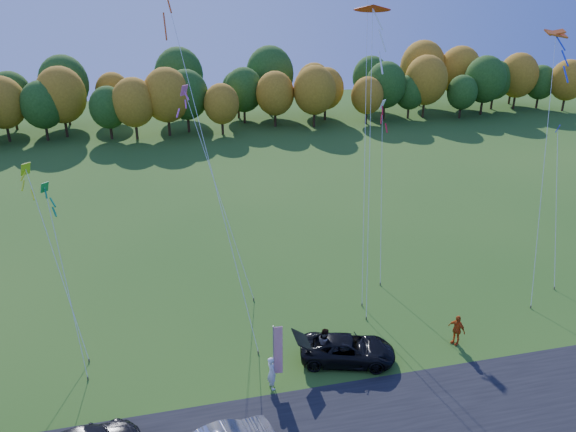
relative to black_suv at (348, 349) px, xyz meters
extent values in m
plane|color=#214D14|center=(-2.22, -0.78, -0.74)|extent=(160.00, 160.00, 0.00)
cube|color=black|center=(-2.22, -4.78, -0.74)|extent=(90.00, 6.00, 0.01)
imported|color=black|center=(0.00, 0.00, 0.00)|extent=(5.84, 3.91, 1.49)
imported|color=silver|center=(-4.65, -1.26, 0.23)|extent=(0.61, 0.80, 1.94)
imported|color=gray|center=(-1.19, 0.53, 0.23)|extent=(0.82, 1.01, 1.95)
imported|color=#C44D12|center=(6.78, 0.06, 0.21)|extent=(0.93, 1.21, 1.91)
cylinder|color=#999999|center=(-4.53, -1.22, 1.18)|extent=(0.06, 0.06, 3.85)
cube|color=red|center=(-4.29, -1.23, 1.56)|extent=(0.48, 0.06, 2.88)
cube|color=navy|center=(-4.29, -1.20, 2.63)|extent=(0.48, 0.05, 0.75)
cylinder|color=#4C3F33|center=(-4.82, 1.75, -0.64)|extent=(0.08, 0.08, 0.20)
cylinder|color=#4C3F33|center=(2.83, 5.21, -0.64)|extent=(0.08, 0.08, 0.20)
cylinder|color=#4C3F33|center=(2.53, 3.64, -0.64)|extent=(0.08, 0.08, 0.20)
cone|color=red|center=(5.21, 12.34, 17.54)|extent=(2.51, 1.92, 2.74)
cylinder|color=#4C3F33|center=(13.56, 2.38, -0.64)|extent=(0.08, 0.08, 0.20)
cube|color=#D85518|center=(18.10, 10.52, 15.74)|extent=(3.60, 1.24, 1.35)
cylinder|color=#4C3F33|center=(-14.30, 3.27, -0.64)|extent=(0.08, 0.08, 0.20)
cube|color=#B1DF17|center=(-17.15, 9.74, 8.89)|extent=(1.29, 1.29, 1.53)
cylinder|color=#4C3F33|center=(-14.23, 1.65, -0.64)|extent=(0.08, 0.08, 0.20)
cube|color=green|center=(-15.42, 5.47, 9.12)|extent=(0.97, 0.97, 1.14)
cylinder|color=#4C3F33|center=(5.05, 7.51, -0.64)|extent=(0.08, 0.08, 0.20)
cube|color=silver|center=(7.04, 13.95, 10.69)|extent=(1.18, 1.18, 1.40)
cylinder|color=#4C3F33|center=(-4.06, 7.53, -0.64)|extent=(0.08, 0.08, 0.20)
cube|color=#DF4A95|center=(-7.36, 13.53, 12.42)|extent=(1.21, 1.21, 1.44)
cylinder|color=#4C3F33|center=(16.66, 4.13, -0.64)|extent=(0.08, 0.08, 0.20)
cube|color=#270EC4|center=(18.84, 9.47, 9.27)|extent=(0.88, 0.88, 1.04)
camera|label=1|loc=(-9.33, -24.65, 19.39)|focal=35.00mm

